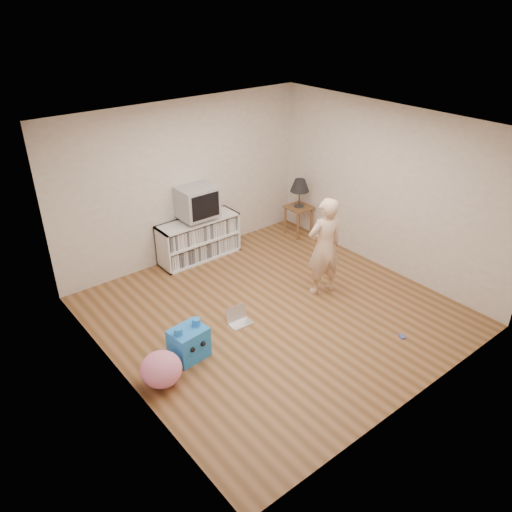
{
  "coord_description": "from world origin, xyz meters",
  "views": [
    {
      "loc": [
        -3.86,
        -4.39,
        4.06
      ],
      "look_at": [
        -0.01,
        0.4,
        0.73
      ],
      "focal_mm": 35.0,
      "sensor_mm": 36.0,
      "label": 1
    }
  ],
  "objects": [
    {
      "name": "playing_cards",
      "position": [
        0.93,
        -1.5,
        0.01
      ],
      "size": [
        0.1,
        0.11,
        0.02
      ],
      "primitive_type": "cube",
      "rotation": [
        0.0,
        0.0,
        -0.42
      ],
      "color": "#4754BE",
      "rests_on": "ground"
    },
    {
      "name": "laptop",
      "position": [
        -0.54,
        0.13,
        0.06
      ],
      "size": [
        0.33,
        0.27,
        0.22
      ],
      "rotation": [
        0.0,
        0.0,
        -0.07
      ],
      "color": "silver",
      "rests_on": "ground"
    },
    {
      "name": "crt_tv",
      "position": [
        0.07,
        2.02,
        1.02
      ],
      "size": [
        0.6,
        0.53,
        0.5
      ],
      "color": "#9F9FA4",
      "rests_on": "dvd_deck"
    },
    {
      "name": "media_unit",
      "position": [
        0.07,
        2.04,
        0.35
      ],
      "size": [
        1.4,
        0.45,
        0.7
      ],
      "color": "white",
      "rests_on": "ground"
    },
    {
      "name": "walls",
      "position": [
        0.0,
        0.0,
        1.3
      ],
      "size": [
        4.52,
        4.52,
        2.6
      ],
      "color": "beige",
      "rests_on": "ground"
    },
    {
      "name": "plush_pink",
      "position": [
        -1.95,
        -0.28,
        0.2
      ],
      "size": [
        0.61,
        0.61,
        0.41
      ],
      "primitive_type": "ellipsoid",
      "rotation": [
        0.0,
        0.0,
        0.33
      ],
      "color": "pink",
      "rests_on": "ground"
    },
    {
      "name": "person",
      "position": [
        0.91,
        -0.03,
        0.75
      ],
      "size": [
        0.62,
        0.48,
        1.51
      ],
      "primitive_type": "imported",
      "rotation": [
        0.0,
        0.0,
        2.91
      ],
      "color": "beige",
      "rests_on": "ground"
    },
    {
      "name": "dvd_deck",
      "position": [
        0.07,
        2.02,
        0.73
      ],
      "size": [
        0.45,
        0.35,
        0.07
      ],
      "primitive_type": "cube",
      "color": "gray",
      "rests_on": "media_unit"
    },
    {
      "name": "ceiling",
      "position": [
        0.0,
        0.0,
        2.6
      ],
      "size": [
        4.5,
        4.5,
        0.01
      ],
      "primitive_type": "cube",
      "color": "white",
      "rests_on": "walls"
    },
    {
      "name": "ground",
      "position": [
        0.0,
        0.0,
        0.0
      ],
      "size": [
        4.5,
        4.5,
        0.0
      ],
      "primitive_type": "plane",
      "color": "brown",
      "rests_on": "ground"
    },
    {
      "name": "table_lamp",
      "position": [
        1.99,
        1.65,
        0.94
      ],
      "size": [
        0.34,
        0.34,
        0.52
      ],
      "color": "#333333",
      "rests_on": "side_table"
    },
    {
      "name": "side_table",
      "position": [
        1.99,
        1.65,
        0.42
      ],
      "size": [
        0.42,
        0.42,
        0.55
      ],
      "color": "brown",
      "rests_on": "ground"
    },
    {
      "name": "plush_blue",
      "position": [
        -1.45,
        -0.08,
        0.21
      ],
      "size": [
        0.47,
        0.41,
        0.5
      ],
      "rotation": [
        0.0,
        0.0,
        0.11
      ],
      "color": "#2086FF",
      "rests_on": "ground"
    }
  ]
}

